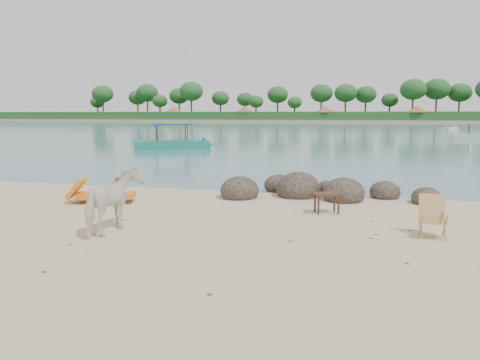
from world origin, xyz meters
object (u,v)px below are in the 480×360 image
(deck_chair, at_px, (433,219))
(boat_near, at_px, (172,128))
(boulders, at_px, (312,191))
(side_table, at_px, (327,204))
(lounge_chair, at_px, (106,193))
(cow, at_px, (114,202))

(deck_chair, distance_m, boat_near, 27.09)
(boulders, height_order, side_table, boulders)
(side_table, relative_size, lounge_chair, 0.32)
(side_table, xyz_separation_m, deck_chair, (2.29, -1.89, 0.18))
(boat_near, bearing_deg, lounge_chair, -100.99)
(side_table, height_order, deck_chair, deck_chair)
(boulders, height_order, lounge_chair, boulders)
(boulders, height_order, cow, cow)
(cow, height_order, boat_near, boat_near)
(lounge_chair, relative_size, deck_chair, 2.34)
(deck_chair, bearing_deg, side_table, 139.53)
(cow, bearing_deg, boulders, -124.44)
(boulders, bearing_deg, deck_chair, -55.28)
(cow, height_order, lounge_chair, cow)
(boulders, relative_size, side_table, 9.85)
(lounge_chair, distance_m, boat_near, 21.69)
(side_table, distance_m, deck_chair, 2.97)
(side_table, xyz_separation_m, boat_near, (-12.84, 20.56, 1.24))
(boat_near, bearing_deg, deck_chair, -84.67)
(boat_near, bearing_deg, boulders, -84.85)
(lounge_chair, distance_m, deck_chair, 8.75)
(cow, xyz_separation_m, deck_chair, (6.59, 1.19, -0.25))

